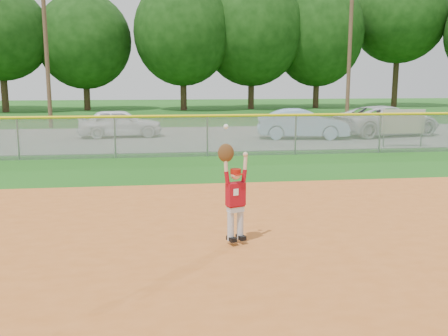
# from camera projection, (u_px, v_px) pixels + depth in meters

# --- Properties ---
(ground) EXTENTS (120.00, 120.00, 0.00)m
(ground) POSITION_uv_depth(u_px,v_px,m) (264.00, 244.00, 8.69)
(ground) COLOR #195212
(ground) RESTS_ON ground
(clay_infield) EXTENTS (24.00, 16.00, 0.04)m
(clay_infield) POSITION_uv_depth(u_px,v_px,m) (318.00, 327.00, 5.76)
(clay_infield) COLOR #B85C21
(clay_infield) RESTS_ON ground
(parking_strip) EXTENTS (44.00, 10.00, 0.03)m
(parking_strip) POSITION_uv_depth(u_px,v_px,m) (195.00, 137.00, 24.30)
(parking_strip) COLOR slate
(parking_strip) RESTS_ON ground
(car_white_a) EXTENTS (4.12, 1.92, 1.36)m
(car_white_a) POSITION_uv_depth(u_px,v_px,m) (120.00, 123.00, 24.13)
(car_white_a) COLOR white
(car_white_a) RESTS_ON parking_strip
(car_blue) EXTENTS (4.41, 2.13, 1.39)m
(car_blue) POSITION_uv_depth(u_px,v_px,m) (302.00, 124.00, 23.52)
(car_blue) COLOR #90B4D6
(car_blue) RESTS_ON parking_strip
(car_white_b) EXTENTS (5.70, 3.50, 1.47)m
(car_white_b) POSITION_uv_depth(u_px,v_px,m) (387.00, 121.00, 24.82)
(car_white_b) COLOR silver
(car_white_b) RESTS_ON parking_strip
(sponsor_sign) EXTENTS (1.79, 0.19, 1.59)m
(sponsor_sign) POSITION_uv_depth(u_px,v_px,m) (403.00, 122.00, 20.58)
(sponsor_sign) COLOR gray
(sponsor_sign) RESTS_ON ground
(outfield_fence) EXTENTS (40.06, 0.10, 1.55)m
(outfield_fence) POSITION_uv_depth(u_px,v_px,m) (207.00, 133.00, 18.29)
(outfield_fence) COLOR gray
(outfield_fence) RESTS_ON ground
(power_lines) EXTENTS (19.40, 0.24, 9.00)m
(power_lines) POSITION_uv_depth(u_px,v_px,m) (204.00, 47.00, 29.45)
(power_lines) COLOR #4C3823
(power_lines) RESTS_ON ground
(tree_line) EXTENTS (62.37, 13.00, 14.43)m
(tree_line) POSITION_uv_depth(u_px,v_px,m) (187.00, 25.00, 44.46)
(tree_line) COLOR #422D1C
(tree_line) RESTS_ON ground
(ballplayer) EXTENTS (0.55, 0.31, 2.00)m
(ballplayer) POSITION_uv_depth(u_px,v_px,m) (234.00, 193.00, 8.43)
(ballplayer) COLOR silver
(ballplayer) RESTS_ON ground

